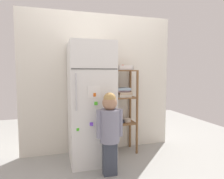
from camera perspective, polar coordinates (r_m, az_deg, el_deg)
name	(u,v)px	position (r m, az deg, el deg)	size (l,w,h in m)	color
ground_plane	(105,158)	(3.07, -1.90, -19.05)	(6.00, 6.00, 0.00)	#999993
kitchen_wall_back	(99,83)	(3.16, -3.64, 1.84)	(2.40, 0.03, 2.15)	silver
refrigerator	(91,102)	(2.81, -6.08, -3.71)	(0.60, 0.67, 1.65)	white
child_standing	(110,126)	(2.42, -0.67, -10.26)	(0.33, 0.24, 1.01)	#3A404D
pantry_shelf_unit	(123,103)	(3.10, 3.28, -3.76)	(0.37, 0.32, 1.28)	brown
fruit_bin	(124,68)	(3.07, 3.55, 6.17)	(0.23, 0.15, 0.08)	white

